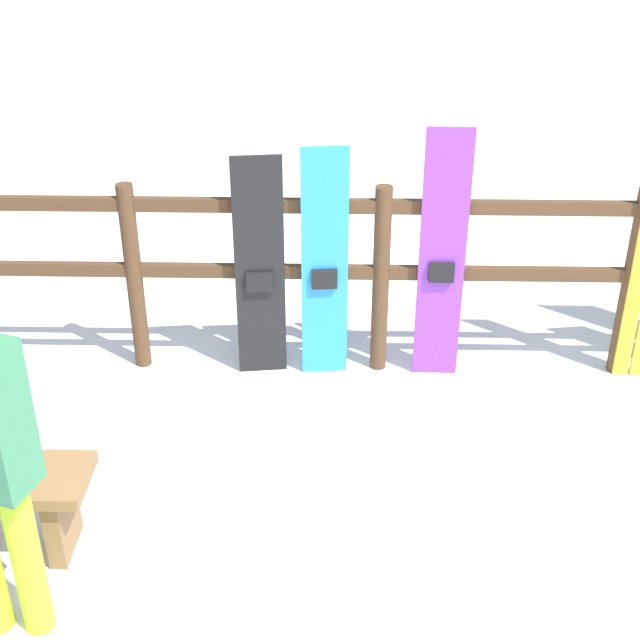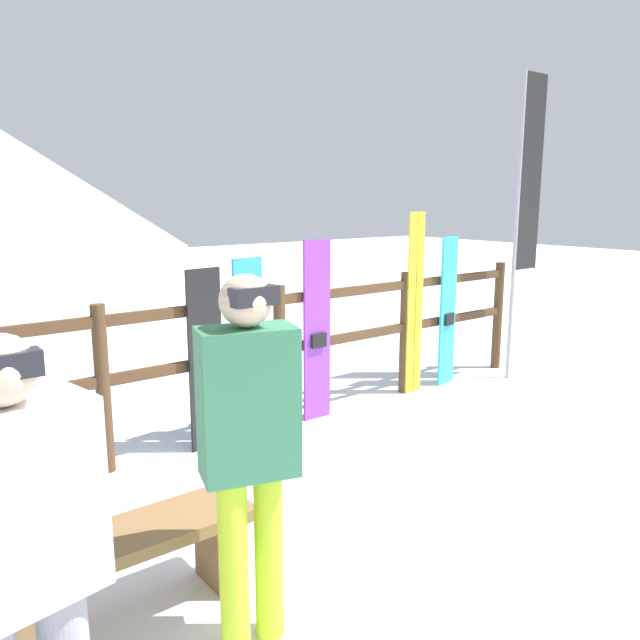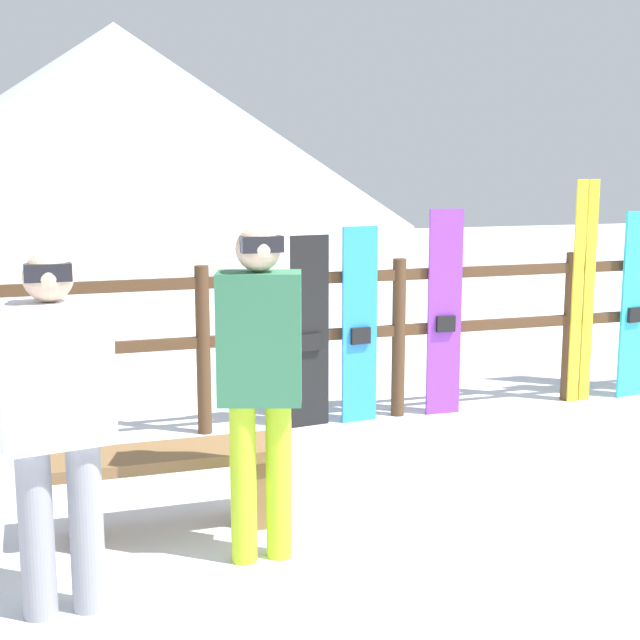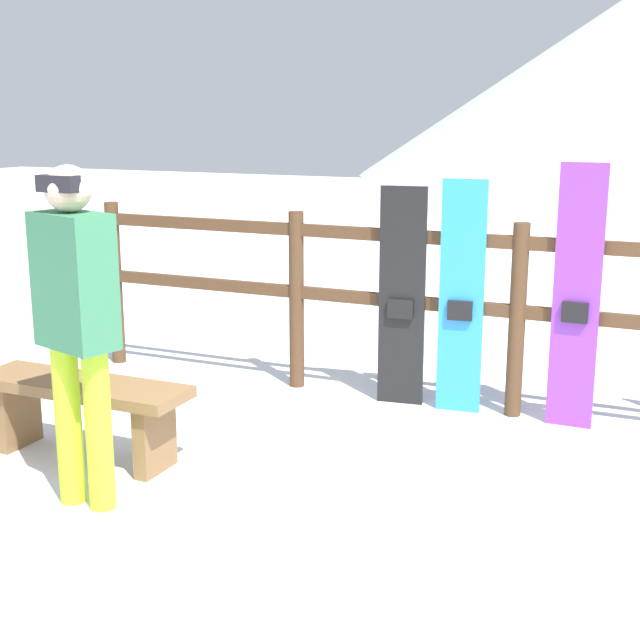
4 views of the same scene
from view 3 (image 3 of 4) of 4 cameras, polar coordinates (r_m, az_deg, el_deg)
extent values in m
plane|color=white|center=(5.03, 14.59, -12.34)|extent=(40.00, 40.00, 0.00)
cone|color=#B2BCD1|center=(28.17, -12.85, 12.04)|extent=(18.00, 18.00, 6.00)
cylinder|color=#4C331E|center=(6.27, -7.48, -1.95)|extent=(0.10, 0.10, 1.19)
cylinder|color=#4C331E|center=(6.68, 5.05, -1.16)|extent=(0.10, 0.10, 1.19)
cylinder|color=#4C331E|center=(7.37, 15.67, -0.44)|extent=(0.10, 0.10, 1.19)
cube|color=#4C331E|center=(6.67, 5.06, -0.66)|extent=(5.89, 0.05, 0.08)
cube|color=#4C331E|center=(6.60, 5.11, 2.90)|extent=(5.89, 0.05, 0.08)
cube|color=brown|center=(4.68, -9.78, -8.57)|extent=(1.21, 0.36, 0.06)
cube|color=brown|center=(4.72, -15.28, -11.44)|extent=(0.08, 0.29, 0.38)
cube|color=brown|center=(4.83, -4.28, -10.59)|extent=(0.08, 0.29, 0.38)
cylinder|color=#B7D826|center=(4.30, -4.93, -10.38)|extent=(0.12, 0.12, 0.78)
cylinder|color=#B7D826|center=(4.34, -2.65, -10.16)|extent=(0.12, 0.12, 0.78)
cube|color=#33724C|center=(4.13, -3.90, -1.16)|extent=(0.43, 0.32, 0.62)
sphere|color=#D8B293|center=(4.07, -3.97, 4.57)|extent=(0.21, 0.21, 0.21)
cube|color=black|center=(4.01, -3.75, 4.86)|extent=(0.19, 0.07, 0.07)
cylinder|color=gray|center=(3.98, -17.70, -12.80)|extent=(0.14, 0.14, 0.75)
cylinder|color=gray|center=(3.99, -14.73, -12.64)|extent=(0.14, 0.14, 0.75)
cube|color=white|center=(3.78, -16.70, -3.32)|extent=(0.48, 0.32, 0.59)
sphere|color=#D8B293|center=(3.71, -17.01, 2.65)|extent=(0.20, 0.20, 0.20)
cube|color=black|center=(3.65, -17.01, 2.93)|extent=(0.18, 0.07, 0.07)
cube|color=black|center=(6.37, -0.67, -0.78)|extent=(0.29, 0.06, 1.39)
cube|color=black|center=(6.36, -0.60, -1.44)|extent=(0.16, 0.05, 0.12)
cube|color=#288CE0|center=(6.48, 2.55, -0.35)|extent=(0.27, 0.05, 1.44)
cube|color=black|center=(6.47, 2.62, -1.02)|extent=(0.15, 0.04, 0.12)
cube|color=purple|center=(6.74, 7.97, 0.44)|extent=(0.27, 0.03, 1.55)
cube|color=black|center=(6.73, 8.05, -0.25)|extent=(0.15, 0.03, 0.12)
cube|color=yellow|center=(7.29, 16.14, 1.70)|extent=(0.09, 0.02, 1.76)
cube|color=yellow|center=(7.35, 16.82, 1.73)|extent=(0.09, 0.02, 1.76)
cube|color=#2DBFCC|center=(7.62, 19.45, 0.91)|extent=(0.26, 0.07, 1.51)
cube|color=black|center=(7.61, 19.54, 0.31)|extent=(0.15, 0.05, 0.12)
camera|label=1|loc=(2.86, 46.21, 29.63)|focal=50.00mm
camera|label=2|loc=(1.90, -26.54, 9.28)|focal=35.00mm
camera|label=4|loc=(3.67, 60.19, 4.30)|focal=50.00mm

